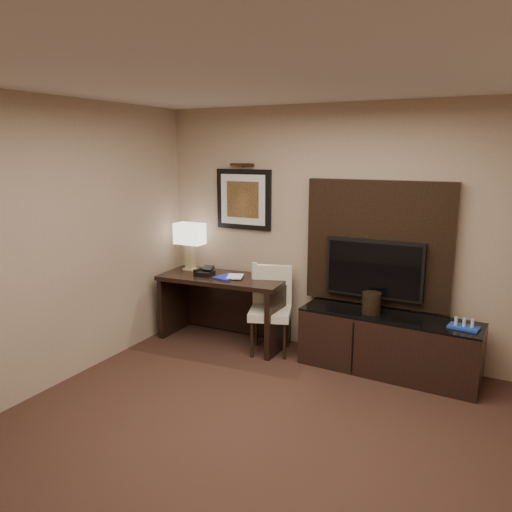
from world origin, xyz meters
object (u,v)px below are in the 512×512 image
Objects in this scene: desk at (224,309)px; water_bottle at (254,271)px; ice_bucket at (371,303)px; table_lamp at (190,246)px; minibar_tray at (464,323)px; tv at (374,269)px; desk_chair at (270,312)px; desk_phone at (204,271)px; credenza at (388,344)px.

water_bottle reaches higher than desk.
water_bottle reaches higher than ice_bucket.
water_bottle is 1.37m from ice_bucket.
table_lamp is at bearing 177.49° from ice_bucket.
desk is 2.62m from minibar_tray.
desk_chair is (-1.06, -0.25, -0.56)m from tv.
tv is 1.94m from desk_phone.
tv reaches higher than desk_phone.
desk_chair is 0.51m from water_bottle.
water_bottle is 2.25m from minibar_tray.
ice_bucket is (0.04, -0.19, -0.31)m from tv.
tv is at bearing 2.84° from desk_phone.
tv reaches higher than ice_bucket.
ice_bucket is at bearing -176.33° from credenza.
desk_chair reaches higher than desk_phone.
water_bottle is at bearing -179.18° from credenza.
credenza is 0.78m from minibar_tray.
table_lamp is 3.13× the size of water_bottle.
ice_bucket is (-0.18, -0.00, 0.41)m from credenza.
credenza is 1.65m from water_bottle.
tv is 0.37m from ice_bucket.
minibar_tray is at bearing -5.08° from desk.
table_lamp is at bearing 177.25° from minibar_tray.
desk_chair is at bearing -24.46° from water_bottle.
credenza is 9.42× the size of water_bottle.
tv reaches higher than minibar_tray.
table_lamp is 0.92m from water_bottle.
tv is 1.33m from water_bottle.
tv is (1.69, 0.20, 0.63)m from desk.
desk is at bearing -179.82° from ice_bucket.
credenza is 1.76× the size of tv.
water_bottle is (-0.26, 0.12, 0.42)m from desk_chair.
tv is 1.01m from minibar_tray.
credenza is at bearing -3.83° from desk.
table_lamp is at bearing 153.41° from desk_chair.
credenza is 8.92× the size of desk_phone.
desk_phone is 1.95m from ice_bucket.
credenza is at bearing -40.84° from tv.
desk is 0.84× the size of credenza.
desk_phone is at bearing -179.81° from minibar_tray.
table_lamp is 2.96× the size of desk_phone.
table_lamp is at bearing 164.70° from desk.
desk is 7.45× the size of desk_phone.
tv is 3.79× the size of minibar_tray.
water_bottle is at bearing 136.76° from desk_chair.
desk_chair is 4.38× the size of ice_bucket.
desk is 1.82m from tv.
desk_chair reaches higher than credenza.
table_lamp reaches higher than credenza.
desk_chair reaches higher than ice_bucket.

